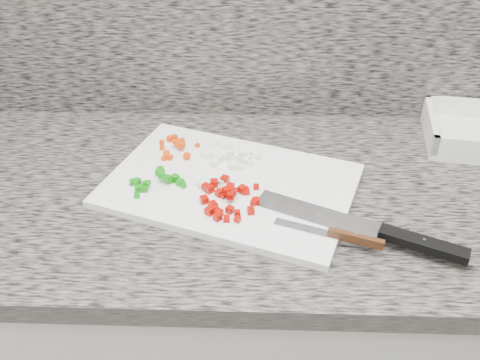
% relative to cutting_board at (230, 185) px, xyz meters
% --- Properties ---
extents(cabinet, '(3.92, 0.62, 0.86)m').
position_rel_cutting_board_xyz_m(cabinet, '(0.08, 0.01, -0.48)').
color(cabinet, silver).
rests_on(cabinet, ground).
extents(countertop, '(3.96, 0.64, 0.04)m').
position_rel_cutting_board_xyz_m(countertop, '(0.08, 0.01, -0.03)').
color(countertop, '#625D56').
rests_on(countertop, cabinet).
extents(cutting_board, '(0.55, 0.45, 0.02)m').
position_rel_cutting_board_xyz_m(cutting_board, '(0.00, 0.00, 0.00)').
color(cutting_board, white).
rests_on(cutting_board, countertop).
extents(carrot_pile, '(0.09, 0.10, 0.02)m').
position_rel_cutting_board_xyz_m(carrot_pile, '(-0.12, 0.11, 0.01)').
color(carrot_pile, '#E03E04').
rests_on(carrot_pile, cutting_board).
extents(onion_pile, '(0.13, 0.11, 0.02)m').
position_rel_cutting_board_xyz_m(onion_pile, '(-0.00, 0.08, 0.02)').
color(onion_pile, white).
rests_on(onion_pile, cutting_board).
extents(green_pepper_pile, '(0.11, 0.10, 0.02)m').
position_rel_cutting_board_xyz_m(green_pepper_pile, '(-0.14, -0.01, 0.02)').
color(green_pepper_pile, '#0F800B').
rests_on(green_pepper_pile, cutting_board).
extents(red_pepper_pile, '(0.11, 0.13, 0.02)m').
position_rel_cutting_board_xyz_m(red_pepper_pile, '(-0.00, -0.06, 0.02)').
color(red_pepper_pile, '#A50902').
rests_on(red_pepper_pile, cutting_board).
extents(garlic_pile, '(0.06, 0.03, 0.01)m').
position_rel_cutting_board_xyz_m(garlic_pile, '(-0.04, -0.02, 0.01)').
color(garlic_pile, beige).
rests_on(garlic_pile, cutting_board).
extents(chef_knife, '(0.36, 0.19, 0.02)m').
position_rel_cutting_board_xyz_m(chef_knife, '(0.27, -0.15, 0.01)').
color(chef_knife, silver).
rests_on(chef_knife, cutting_board).
extents(paring_knife, '(0.19, 0.08, 0.02)m').
position_rel_cutting_board_xyz_m(paring_knife, '(0.20, -0.16, 0.01)').
color(paring_knife, silver).
rests_on(paring_knife, cutting_board).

